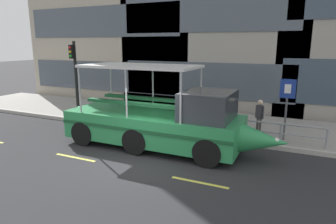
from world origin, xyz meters
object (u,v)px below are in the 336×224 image
(duck_tour_boat, at_px, (164,122))
(traffic_light_pole, at_px, (75,71))
(parking_sign, at_px, (287,99))
(pedestrian_near_bow, at_px, (259,114))

(duck_tour_boat, bearing_deg, traffic_light_pole, 159.80)
(traffic_light_pole, bearing_deg, parking_sign, 0.32)
(parking_sign, distance_m, pedestrian_near_bow, 1.30)
(parking_sign, relative_size, pedestrian_near_bow, 1.60)
(parking_sign, height_order, duck_tour_boat, duck_tour_boat)
(traffic_light_pole, xyz_separation_m, parking_sign, (10.82, 0.06, -0.73))
(parking_sign, bearing_deg, duck_tour_boat, -150.38)
(traffic_light_pole, height_order, duck_tour_boat, traffic_light_pole)
(traffic_light_pole, height_order, parking_sign, traffic_light_pole)
(parking_sign, bearing_deg, pedestrian_near_bow, 170.36)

